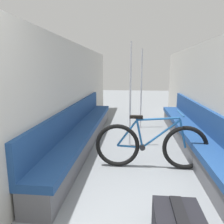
{
  "coord_description": "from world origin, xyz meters",
  "views": [
    {
      "loc": [
        -0.07,
        -1.06,
        1.54
      ],
      "look_at": [
        -0.59,
        4.17,
        0.5
      ],
      "focal_mm": 35.0,
      "sensor_mm": 36.0,
      "label": 1
    }
  ],
  "objects": [
    {
      "name": "wall_right",
      "position": [
        1.33,
        2.96,
        1.03
      ],
      "size": [
        0.1,
        9.12,
        2.07
      ],
      "primitive_type": "cube",
      "color": "beige",
      "rests_on": "ground"
    },
    {
      "name": "bench_seat_row_left",
      "position": [
        -1.08,
        3.16,
        0.28
      ],
      "size": [
        0.45,
        4.72,
        0.84
      ],
      "color": "#5B5B60",
      "rests_on": "ground"
    },
    {
      "name": "bench_seat_row_right",
      "position": [
        1.08,
        3.16,
        0.28
      ],
      "size": [
        0.45,
        4.72,
        0.84
      ],
      "color": "#5B5B60",
      "rests_on": "ground"
    },
    {
      "name": "grab_pole_near",
      "position": [
        -0.14,
        3.21,
        1.0
      ],
      "size": [
        0.08,
        0.08,
        2.05
      ],
      "color": "gray",
      "rests_on": "ground"
    },
    {
      "name": "grab_pole_far",
      "position": [
        0.12,
        4.67,
        1.0
      ],
      "size": [
        0.08,
        0.08,
        2.05
      ],
      "color": "gray",
      "rests_on": "ground"
    },
    {
      "name": "wall_left",
      "position": [
        -1.33,
        2.96,
        1.03
      ],
      "size": [
        0.1,
        9.12,
        2.07
      ],
      "primitive_type": "cube",
      "color": "beige",
      "rests_on": "ground"
    },
    {
      "name": "bicycle",
      "position": [
        0.21,
        2.22,
        0.37
      ],
      "size": [
        1.74,
        0.46,
        0.9
      ],
      "rotation": [
        0.0,
        0.0,
        0.02
      ],
      "color": "black",
      "rests_on": "ground"
    }
  ]
}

